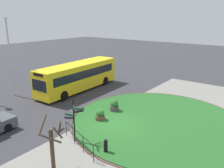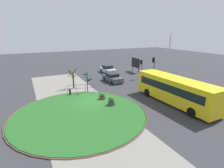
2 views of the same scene
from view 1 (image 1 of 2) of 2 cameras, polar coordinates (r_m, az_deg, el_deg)
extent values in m
plane|color=#333338|center=(18.17, 0.76, -10.10)|extent=(120.00, 120.00, 0.00)
cube|color=gray|center=(17.21, 6.12, -11.76)|extent=(32.00, 8.09, 0.02)
cylinder|color=#235B23|center=(19.16, 11.16, -8.81)|extent=(13.59, 13.59, 0.10)
torus|color=brown|center=(19.16, 11.16, -8.80)|extent=(13.90, 13.90, 0.11)
cylinder|color=black|center=(15.54, -9.37, -9.04)|extent=(0.09, 0.09, 2.96)
sphere|color=black|center=(14.96, -9.63, -3.72)|extent=(0.10, 0.10, 0.10)
cube|color=#195128|center=(14.81, -9.47, -5.66)|extent=(0.38, 0.45, 0.15)
cube|color=#195128|center=(15.18, -8.11, -6.14)|extent=(0.46, 0.51, 0.15)
cube|color=black|center=(15.41, -8.18, -6.71)|extent=(0.61, 0.30, 0.15)
cube|color=#195128|center=(15.59, -10.58, -7.47)|extent=(0.17, 0.66, 0.15)
cube|color=black|center=(15.59, -10.63, -8.23)|extent=(0.30, 0.58, 0.15)
cylinder|color=black|center=(14.65, -1.58, -15.37)|extent=(0.25, 0.25, 0.77)
sphere|color=black|center=(14.43, -1.60, -13.91)|extent=(0.24, 0.24, 0.24)
cube|color=black|center=(14.90, -8.38, -11.79)|extent=(1.19, 3.57, 0.03)
cube|color=black|center=(15.14, -8.30, -13.45)|extent=(1.19, 3.57, 0.03)
cylinder|color=black|center=(16.68, -11.24, -10.86)|extent=(0.04, 0.04, 1.10)
cylinder|color=black|center=(15.66, -9.34, -12.65)|extent=(0.04, 0.04, 1.10)
cylinder|color=black|center=(14.68, -7.16, -14.67)|extent=(0.04, 0.04, 1.10)
cylinder|color=black|center=(13.75, -4.62, -16.93)|extent=(0.04, 0.04, 1.10)
cube|color=yellow|center=(26.35, -8.31, 2.04)|extent=(10.86, 2.89, 2.80)
cube|color=black|center=(25.42, -6.25, 2.50)|extent=(9.48, 0.35, 0.88)
cube|color=black|center=(27.13, -10.30, 3.21)|extent=(9.48, 0.35, 0.88)
cube|color=black|center=(22.85, -17.62, -0.41)|extent=(0.09, 2.06, 1.10)
cube|color=black|center=(22.59, -17.84, 2.13)|extent=(0.07, 1.38, 0.28)
cylinder|color=black|center=(23.57, -11.88, -2.84)|extent=(1.01, 0.33, 1.00)
cylinder|color=black|center=(25.25, -15.48, -1.80)|extent=(1.01, 0.33, 1.00)
cylinder|color=black|center=(28.47, -1.76, 0.82)|extent=(1.01, 0.33, 1.00)
cylinder|color=black|center=(29.87, -5.31, 1.50)|extent=(1.01, 0.33, 1.00)
cube|color=#EAEACC|center=(20.04, -24.65, -7.18)|extent=(0.03, 0.20, 0.12)
cube|color=#EAEACC|center=(19.17, -22.89, -8.02)|extent=(0.03, 0.20, 0.12)
cylinder|color=black|center=(18.67, -24.41, -9.82)|extent=(0.65, 0.26, 0.64)
cylinder|color=#B7B7BC|center=(25.79, -23.79, 5.59)|extent=(0.16, 0.16, 7.82)
cylinder|color=silver|center=(25.45, -24.85, 14.52)|extent=(0.32, 0.32, 0.22)
cylinder|color=#47423D|center=(20.51, 0.53, -6.12)|extent=(0.80, 0.80, 0.53)
sphere|color=#286028|center=(20.33, 0.53, -4.86)|extent=(0.68, 0.68, 0.68)
cylinder|color=brown|center=(18.81, -2.94, -8.43)|extent=(0.78, 0.78, 0.43)
sphere|color=#286028|center=(18.64, -2.96, -7.23)|extent=(0.66, 0.66, 0.66)
cylinder|color=#423323|center=(13.23, -14.58, -15.49)|extent=(0.22, 0.22, 2.43)
cylinder|color=#423323|center=(12.34, -14.87, -12.98)|extent=(0.88, 0.72, 0.66)
cylinder|color=#423323|center=(12.77, -16.82, -9.73)|extent=(0.91, 0.48, 0.85)
cylinder|color=#423323|center=(12.85, -12.48, -11.19)|extent=(0.58, 1.09, 0.82)
cylinder|color=#423323|center=(12.69, -12.81, -10.45)|extent=(0.61, 0.94, 1.12)
cylinder|color=#423323|center=(12.52, -13.29, -11.66)|extent=(0.86, 0.42, 1.09)
camera|label=2|loc=(32.48, 33.13, 13.99)|focal=28.55mm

